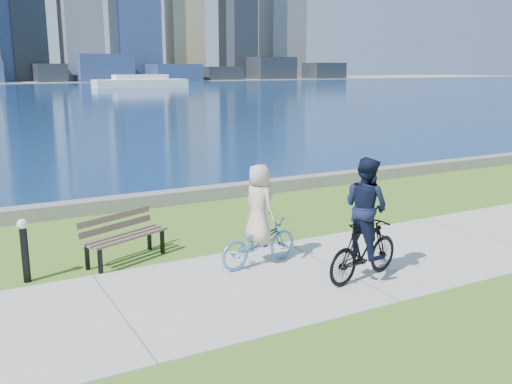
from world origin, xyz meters
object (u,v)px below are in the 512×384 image
bollard_lamp (24,246)px  park_bench (122,233)px  cyclist_man (365,229)px  cyclist_woman (259,228)px

bollard_lamp → park_bench: bearing=9.8°
bollard_lamp → cyclist_man: bearing=-27.8°
bollard_lamp → cyclist_man: size_ratio=0.52×
cyclist_woman → cyclist_man: cyclist_man is taller
bollard_lamp → cyclist_woman: size_ratio=0.59×
bollard_lamp → cyclist_woman: bearing=-17.1°
park_bench → cyclist_woman: size_ratio=0.95×
park_bench → cyclist_man: (3.37, -3.02, 0.39)m
park_bench → cyclist_woman: bearing=-58.5°
cyclist_woman → cyclist_man: size_ratio=0.88×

